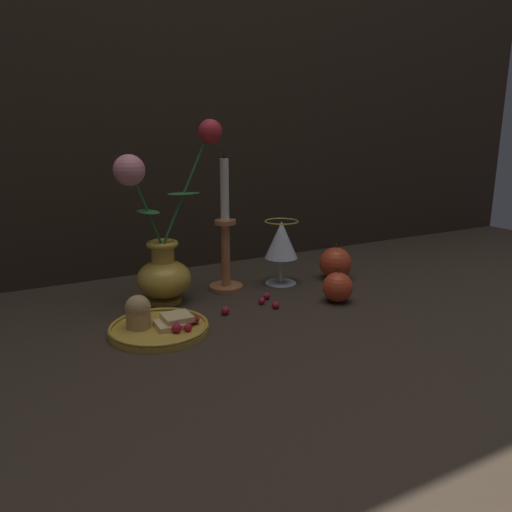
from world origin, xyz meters
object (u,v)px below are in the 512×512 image
at_px(vase, 163,251).
at_px(apple_near_glass, 338,287).
at_px(apple_beside_vase, 336,263).
at_px(plate_with_pastries, 156,324).
at_px(candlestick, 225,245).
at_px(wine_glass, 281,242).

height_order(vase, apple_near_glass, vase).
relative_size(apple_beside_vase, apple_near_glass, 1.18).
distance_m(plate_with_pastries, candlestick, 0.29).
bearing_deg(wine_glass, candlestick, 170.86).
relative_size(candlestick, apple_beside_vase, 3.38).
bearing_deg(apple_beside_vase, wine_glass, 166.90).
relative_size(candlestick, apple_near_glass, 3.99).
distance_m(plate_with_pastries, apple_near_glass, 0.40).
bearing_deg(vase, apple_near_glass, -28.27).
xyz_separation_m(plate_with_pastries, apple_beside_vase, (0.50, 0.11, 0.02)).
bearing_deg(apple_near_glass, plate_with_pastries, 176.38).
distance_m(wine_glass, apple_near_glass, 0.19).
distance_m(vase, candlestick, 0.15).
relative_size(wine_glass, apple_beside_vase, 1.68).
height_order(vase, wine_glass, vase).
bearing_deg(candlestick, apple_near_glass, -47.74).
distance_m(plate_with_pastries, apple_beside_vase, 0.51).
relative_size(vase, candlestick, 1.24).
bearing_deg(vase, plate_with_pastries, -114.03).
bearing_deg(plate_with_pastries, vase, 65.97).
bearing_deg(apple_beside_vase, candlestick, 168.85).
height_order(wine_glass, apple_near_glass, wine_glass).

